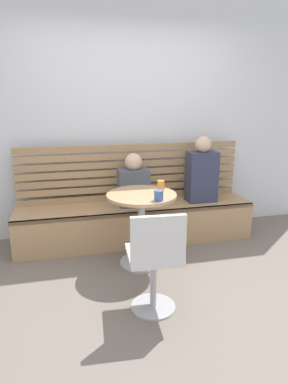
{
  "coord_description": "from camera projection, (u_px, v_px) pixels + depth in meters",
  "views": [
    {
      "loc": [
        -0.75,
        -2.39,
        1.65
      ],
      "look_at": [
        -0.03,
        0.66,
        0.75
      ],
      "focal_mm": 31.45,
      "sensor_mm": 36.0,
      "label": 1
    }
  ],
  "objects": [
    {
      "name": "white_chair",
      "position": [
        155.0,
        259.0,
        2.54
      ],
      "size": [
        0.43,
        0.43,
        0.85
      ],
      "color": "#ADADB2",
      "rests_on": "ground"
    },
    {
      "name": "booth_bench",
      "position": [
        136.0,
        223.0,
        3.92
      ],
      "size": [
        2.7,
        0.52,
        0.44
      ],
      "color": "tan",
      "rests_on": "ground"
    },
    {
      "name": "person_child_left",
      "position": [
        134.0,
        183.0,
        3.79
      ],
      "size": [
        0.34,
        0.22,
        0.6
      ],
      "color": "#4C515B",
      "rests_on": "booth_bench"
    },
    {
      "name": "person_adult",
      "position": [
        202.0,
        172.0,
        3.93
      ],
      "size": [
        0.34,
        0.22,
        0.77
      ],
      "color": "#333851",
      "rests_on": "booth_bench"
    },
    {
      "name": "booth_backrest",
      "position": [
        131.0,
        172.0,
        3.99
      ],
      "size": [
        2.65,
        0.04,
        0.67
      ],
      "color": "#A68157",
      "rests_on": "booth_bench"
    },
    {
      "name": "cup_tumbler_orange",
      "position": [
        161.0,
        185.0,
        3.35
      ],
      "size": [
        0.07,
        0.07,
        0.1
      ],
      "primitive_type": "cylinder",
      "color": "orange",
      "rests_on": "cafe_table"
    },
    {
      "name": "cup_mug_blue",
      "position": [
        159.0,
        196.0,
        3.02
      ],
      "size": [
        0.08,
        0.08,
        0.09
      ],
      "primitive_type": "cylinder",
      "color": "#3D5B9E",
      "rests_on": "cafe_table"
    },
    {
      "name": "ground",
      "position": [
        165.0,
        297.0,
        2.86
      ],
      "size": [
        8.0,
        8.0,
        0.0
      ],
      "primitive_type": "plane",
      "color": "#70665B"
    },
    {
      "name": "cafe_table",
      "position": [
        142.0,
        215.0,
        3.3
      ],
      "size": [
        0.68,
        0.68,
        0.74
      ],
      "color": "#ADADB2",
      "rests_on": "ground"
    },
    {
      "name": "back_wall",
      "position": [
        128.0,
        113.0,
        4.0
      ],
      "size": [
        5.2,
        0.1,
        2.9
      ],
      "primitive_type": "cube",
      "color": "silver",
      "rests_on": "ground"
    }
  ]
}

